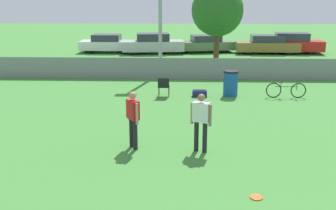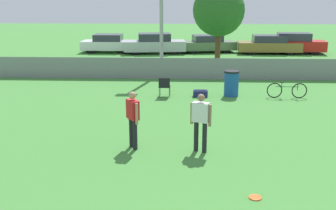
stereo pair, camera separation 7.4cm
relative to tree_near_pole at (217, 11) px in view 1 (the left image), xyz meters
name	(u,v)px [view 1 (the left image)]	position (x,y,z in m)	size (l,w,h in m)	color
fence_backline	(218,69)	(-0.15, -3.33, -2.81)	(23.93, 0.07, 1.21)	gray
tree_near_pole	(217,11)	(0.00, 0.00, 0.00)	(2.99, 2.99, 4.88)	brown
player_thrower_red	(133,116)	(-3.30, -13.55, -2.39)	(0.43, 0.54, 1.66)	black
player_receiver_white	(201,118)	(-1.40, -13.75, -2.39)	(0.57, 0.39, 1.66)	black
frisbee_disc	(256,197)	(-0.28, -16.49, -3.35)	(0.29, 0.29, 0.03)	#E5591E
folding_chair_sideline	(164,86)	(-2.74, -7.30, -2.87)	(0.49, 0.49, 0.84)	#333338
bicycle_sideline	(286,90)	(2.45, -7.28, -3.02)	(1.69, 0.44, 0.70)	black
trash_bin	(231,83)	(0.13, -6.98, -2.81)	(0.65, 0.65, 1.10)	#194C99
gear_bag_sideline	(200,93)	(-1.20, -7.20, -3.22)	(0.62, 0.34, 0.30)	navy
parked_car_white	(107,43)	(-7.75, 6.80, -2.69)	(3.96, 1.80, 1.36)	black
parked_car_silver	(153,44)	(-4.23, 6.35, -2.64)	(4.70, 2.33, 1.48)	black
parked_car_olive	(206,44)	(-0.25, 7.24, -2.73)	(4.36, 2.49, 1.29)	black
parked_car_tan	(267,45)	(4.25, 6.61, -2.70)	(4.61, 1.76, 1.36)	black
parked_car_red	(292,43)	(6.10, 6.90, -2.64)	(4.67, 2.08, 1.51)	black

